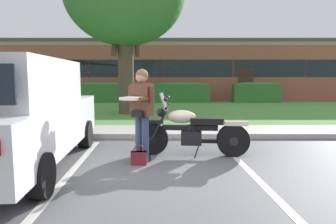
{
  "coord_description": "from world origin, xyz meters",
  "views": [
    {
      "loc": [
        -0.31,
        -4.89,
        1.57
      ],
      "look_at": [
        -0.31,
        1.38,
        0.85
      ],
      "focal_mm": 33.23,
      "sensor_mm": 36.0,
      "label": 1
    }
  ],
  "objects_px": {
    "motorcycle": "(196,131)",
    "parked_suv_adjacent": "(13,113)",
    "rider_person": "(141,108)",
    "hedge_center_right": "(256,92)",
    "handbag": "(139,157)",
    "hedge_center_left": "(181,92)",
    "hedge_left": "(106,92)",
    "brick_building": "(162,71)"
  },
  "relations": [
    {
      "from": "rider_person",
      "to": "hedge_left",
      "type": "xyz_separation_m",
      "value": [
        -3.13,
        12.55,
        -0.36
      ]
    },
    {
      "from": "motorcycle",
      "to": "rider_person",
      "type": "distance_m",
      "value": 1.26
    },
    {
      "from": "motorcycle",
      "to": "parked_suv_adjacent",
      "type": "bearing_deg",
      "value": -165.24
    },
    {
      "from": "parked_suv_adjacent",
      "to": "brick_building",
      "type": "relative_size",
      "value": 0.18
    },
    {
      "from": "handbag",
      "to": "hedge_left",
      "type": "height_order",
      "value": "hedge_left"
    },
    {
      "from": "parked_suv_adjacent",
      "to": "hedge_center_right",
      "type": "height_order",
      "value": "parked_suv_adjacent"
    },
    {
      "from": "motorcycle",
      "to": "brick_building",
      "type": "relative_size",
      "value": 0.08
    },
    {
      "from": "hedge_center_left",
      "to": "parked_suv_adjacent",
      "type": "bearing_deg",
      "value": -104.71
    },
    {
      "from": "motorcycle",
      "to": "parked_suv_adjacent",
      "type": "xyz_separation_m",
      "value": [
        -3.19,
        -0.84,
        0.47
      ]
    },
    {
      "from": "rider_person",
      "to": "hedge_left",
      "type": "distance_m",
      "value": 12.93
    },
    {
      "from": "handbag",
      "to": "brick_building",
      "type": "bearing_deg",
      "value": 89.76
    },
    {
      "from": "parked_suv_adjacent",
      "to": "hedge_left",
      "type": "bearing_deg",
      "value": 94.36
    },
    {
      "from": "motorcycle",
      "to": "handbag",
      "type": "relative_size",
      "value": 6.23
    },
    {
      "from": "hedge_left",
      "to": "brick_building",
      "type": "height_order",
      "value": "brick_building"
    },
    {
      "from": "parked_suv_adjacent",
      "to": "brick_building",
      "type": "height_order",
      "value": "brick_building"
    },
    {
      "from": "hedge_center_right",
      "to": "motorcycle",
      "type": "bearing_deg",
      "value": -110.78
    },
    {
      "from": "hedge_left",
      "to": "handbag",
      "type": "bearing_deg",
      "value": -76.35
    },
    {
      "from": "handbag",
      "to": "hedge_left",
      "type": "relative_size",
      "value": 0.11
    },
    {
      "from": "handbag",
      "to": "hedge_center_left",
      "type": "bearing_deg",
      "value": 84.24
    },
    {
      "from": "handbag",
      "to": "hedge_center_left",
      "type": "xyz_separation_m",
      "value": [
        1.29,
        12.75,
        0.51
      ]
    },
    {
      "from": "rider_person",
      "to": "brick_building",
      "type": "distance_m",
      "value": 18.93
    },
    {
      "from": "rider_person",
      "to": "parked_suv_adjacent",
      "type": "relative_size",
      "value": 0.34
    },
    {
      "from": "parked_suv_adjacent",
      "to": "hedge_left",
      "type": "xyz_separation_m",
      "value": [
        -0.99,
        12.94,
        -0.3
      ]
    },
    {
      "from": "hedge_left",
      "to": "motorcycle",
      "type": "bearing_deg",
      "value": -70.94
    },
    {
      "from": "parked_suv_adjacent",
      "to": "hedge_left",
      "type": "height_order",
      "value": "parked_suv_adjacent"
    },
    {
      "from": "parked_suv_adjacent",
      "to": "hedge_center_right",
      "type": "relative_size",
      "value": 1.84
    },
    {
      "from": "rider_person",
      "to": "hedge_center_left",
      "type": "height_order",
      "value": "rider_person"
    },
    {
      "from": "handbag",
      "to": "hedge_center_left",
      "type": "distance_m",
      "value": 12.83
    },
    {
      "from": "handbag",
      "to": "parked_suv_adjacent",
      "type": "height_order",
      "value": "parked_suv_adjacent"
    },
    {
      "from": "handbag",
      "to": "brick_building",
      "type": "distance_m",
      "value": 19.2
    },
    {
      "from": "motorcycle",
      "to": "hedge_center_left",
      "type": "relative_size",
      "value": 0.68
    },
    {
      "from": "rider_person",
      "to": "parked_suv_adjacent",
      "type": "xyz_separation_m",
      "value": [
        -2.14,
        -0.39,
        -0.05
      ]
    },
    {
      "from": "hedge_left",
      "to": "hedge_center_left",
      "type": "height_order",
      "value": "same"
    },
    {
      "from": "motorcycle",
      "to": "handbag",
      "type": "xyz_separation_m",
      "value": [
        -1.08,
        -0.66,
        -0.34
      ]
    },
    {
      "from": "handbag",
      "to": "rider_person",
      "type": "bearing_deg",
      "value": 81.76
    },
    {
      "from": "handbag",
      "to": "brick_building",
      "type": "height_order",
      "value": "brick_building"
    },
    {
      "from": "rider_person",
      "to": "hedge_center_right",
      "type": "distance_m",
      "value": 13.76
    },
    {
      "from": "motorcycle",
      "to": "handbag",
      "type": "distance_m",
      "value": 1.31
    },
    {
      "from": "handbag",
      "to": "hedge_center_right",
      "type": "height_order",
      "value": "hedge_center_right"
    },
    {
      "from": "rider_person",
      "to": "handbag",
      "type": "relative_size",
      "value": 4.74
    },
    {
      "from": "hedge_center_right",
      "to": "brick_building",
      "type": "distance_m",
      "value": 8.57
    },
    {
      "from": "hedge_left",
      "to": "hedge_center_right",
      "type": "height_order",
      "value": "same"
    }
  ]
}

